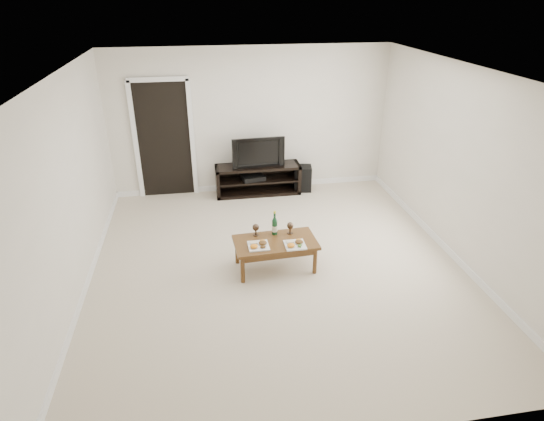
{
  "coord_description": "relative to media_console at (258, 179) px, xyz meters",
  "views": [
    {
      "loc": [
        -0.94,
        -5.22,
        3.45
      ],
      "look_at": [
        -0.02,
        0.31,
        0.7
      ],
      "focal_mm": 30.0,
      "sensor_mm": 36.0,
      "label": 1
    }
  ],
  "objects": [
    {
      "name": "plate_left",
      "position": [
        -0.36,
        -2.64,
        0.18
      ],
      "size": [
        0.27,
        0.27,
        0.07
      ],
      "primitive_type": "cube",
      "color": "white",
      "rests_on": "coffee_table"
    },
    {
      "name": "television",
      "position": [
        0.0,
        0.0,
        0.55
      ],
      "size": [
        0.95,
        0.17,
        0.54
      ],
      "primitive_type": "imported",
      "rotation": [
        0.0,
        0.0,
        0.05
      ],
      "color": "black",
      "rests_on": "media_console"
    },
    {
      "name": "subwoofer",
      "position": [
        0.86,
        0.02,
        -0.04
      ],
      "size": [
        0.36,
        0.36,
        0.47
      ],
      "primitive_type": "cube",
      "rotation": [
        0.0,
        0.0,
        -0.17
      ],
      "color": "black",
      "rests_on": "ground"
    },
    {
      "name": "wine_bottle",
      "position": [
        -0.09,
        -2.35,
        0.32
      ],
      "size": [
        0.07,
        0.07,
        0.35
      ],
      "primitive_type": "cylinder",
      "color": "#0F391C",
      "rests_on": "coffee_table"
    },
    {
      "name": "goblet_right",
      "position": [
        0.12,
        -2.37,
        0.23
      ],
      "size": [
        0.09,
        0.09,
        0.17
      ],
      "primitive_type": null,
      "color": "#3C2D21",
      "rests_on": "coffee_table"
    },
    {
      "name": "ceiling",
      "position": [
        -0.08,
        -2.5,
        2.35
      ],
      "size": [
        5.0,
        5.5,
        0.04
      ],
      "primitive_type": "cube",
      "color": "white",
      "rests_on": "back_wall"
    },
    {
      "name": "doorway",
      "position": [
        -1.63,
        0.24,
        0.75
      ],
      "size": [
        0.9,
        0.02,
        2.05
      ],
      "primitive_type": "cube",
      "color": "black",
      "rests_on": "ground"
    },
    {
      "name": "back_wall",
      "position": [
        -0.08,
        0.27,
        1.02
      ],
      "size": [
        5.0,
        0.04,
        2.6
      ],
      "primitive_type": "cube",
      "color": "silver",
      "rests_on": "ground"
    },
    {
      "name": "floor",
      "position": [
        -0.08,
        -2.5,
        -0.28
      ],
      "size": [
        5.5,
        5.5,
        0.0
      ],
      "primitive_type": "plane",
      "color": "beige",
      "rests_on": "ground"
    },
    {
      "name": "av_receiver",
      "position": [
        -0.09,
        -0.01,
        0.05
      ],
      "size": [
        0.44,
        0.36,
        0.08
      ],
      "primitive_type": "cube",
      "rotation": [
        0.0,
        0.0,
        0.17
      ],
      "color": "black",
      "rests_on": "media_console"
    },
    {
      "name": "plate_right",
      "position": [
        0.12,
        -2.7,
        0.18
      ],
      "size": [
        0.27,
        0.27,
        0.07
      ],
      "primitive_type": "cube",
      "color": "white",
      "rests_on": "coffee_table"
    },
    {
      "name": "media_console",
      "position": [
        0.0,
        0.0,
        0.0
      ],
      "size": [
        1.55,
        0.45,
        0.55
      ],
      "primitive_type": "cube",
      "color": "black",
      "rests_on": "ground"
    },
    {
      "name": "coffee_table",
      "position": [
        -0.12,
        -2.54,
        -0.07
      ],
      "size": [
        1.13,
        0.66,
        0.42
      ],
      "primitive_type": "cube",
      "rotation": [
        0.0,
        0.0,
        0.05
      ],
      "color": "brown",
      "rests_on": "ground"
    },
    {
      "name": "goblet_left",
      "position": [
        -0.35,
        -2.34,
        0.23
      ],
      "size": [
        0.09,
        0.09,
        0.17
      ],
      "primitive_type": null,
      "color": "#3C2D21",
      "rests_on": "coffee_table"
    }
  ]
}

